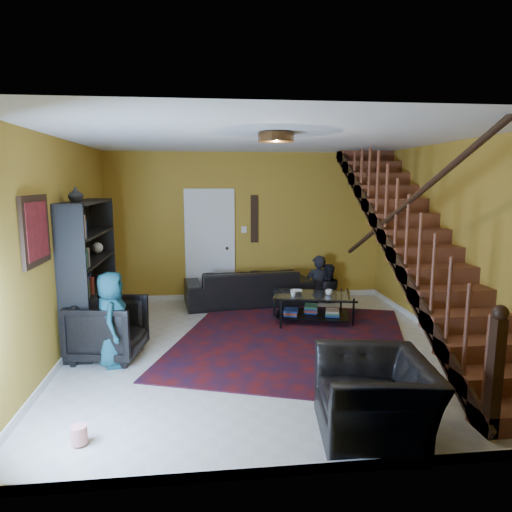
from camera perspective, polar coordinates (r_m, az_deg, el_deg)
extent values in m
plane|color=beige|center=(6.37, 1.19, -11.46)|extent=(5.50, 5.50, 0.00)
plane|color=#A98125|center=(8.73, -1.20, 3.67)|extent=(5.20, 0.00, 5.20)
plane|color=#A98125|center=(3.36, 7.59, -5.58)|extent=(5.20, 0.00, 5.20)
plane|color=#A98125|center=(6.23, -23.20, 0.63)|extent=(0.00, 5.50, 5.50)
plane|color=#A98125|center=(6.87, 23.27, 1.37)|extent=(0.00, 5.50, 5.50)
plane|color=white|center=(5.98, 1.28, 14.50)|extent=(5.50, 5.50, 0.00)
cube|color=silver|center=(8.96, -1.17, -4.96)|extent=(5.20, 0.02, 0.10)
cube|color=silver|center=(6.55, -22.35, -11.13)|extent=(0.02, 5.50, 0.10)
cube|color=#A98125|center=(6.66, 19.68, 0.66)|extent=(0.95, 4.92, 2.83)
cube|color=black|center=(6.46, 16.09, 1.30)|extent=(0.04, 5.02, 3.02)
cylinder|color=black|center=(6.42, 16.52, 5.28)|extent=(0.07, 4.20, 2.44)
cube|color=black|center=(4.63, 27.65, -13.46)|extent=(0.10, 0.10, 1.10)
cube|color=black|center=(6.81, -19.99, -1.90)|extent=(0.35, 1.80, 2.00)
cube|color=black|center=(6.95, -19.72, -6.76)|extent=(0.35, 1.72, 0.03)
cube|color=black|center=(6.79, -20.07, -0.58)|extent=(0.35, 1.72, 0.03)
cube|color=silver|center=(8.72, -5.77, 1.13)|extent=(0.82, 0.05, 2.05)
cube|color=maroon|center=(5.33, -25.87, 2.89)|extent=(0.04, 0.74, 0.74)
cube|color=black|center=(8.71, -0.21, 4.65)|extent=(0.14, 0.03, 0.90)
cylinder|color=#3F2814|center=(5.19, 2.52, 14.62)|extent=(0.40, 0.40, 0.10)
cube|color=#480D0C|center=(6.70, 4.52, -10.34)|extent=(4.12, 4.41, 0.02)
imported|color=black|center=(8.46, -1.07, -3.84)|extent=(2.36, 1.14, 0.67)
imported|color=black|center=(6.23, -17.94, -8.65)|extent=(0.98, 0.97, 0.78)
imported|color=black|center=(4.38, 14.62, -16.82)|extent=(1.07, 1.19, 0.71)
imported|color=black|center=(8.76, 7.71, -4.23)|extent=(0.50, 0.34, 1.34)
imported|color=black|center=(8.83, 8.85, -4.73)|extent=(0.57, 0.45, 1.17)
imported|color=#175159|center=(5.90, -17.58, -7.54)|extent=(0.43, 0.61, 1.18)
cube|color=black|center=(7.07, 3.11, -7.40)|extent=(0.04, 0.04, 0.45)
cube|color=black|center=(7.35, 12.07, -6.95)|extent=(0.04, 0.04, 0.45)
cube|color=black|center=(7.68, 2.30, -6.02)|extent=(0.04, 0.04, 0.45)
cube|color=black|center=(7.94, 10.59, -5.68)|extent=(0.04, 0.04, 0.45)
cube|color=black|center=(7.52, 7.06, -7.28)|extent=(1.28, 0.93, 0.02)
cube|color=silver|center=(7.43, 7.11, -4.82)|extent=(1.36, 1.00, 0.02)
imported|color=#999999|center=(7.41, 9.10, -4.48)|extent=(0.15, 0.15, 0.09)
imported|color=#999999|center=(7.25, 4.68, -4.69)|extent=(0.13, 0.13, 0.09)
imported|color=#999999|center=(7.46, 5.09, -4.46)|extent=(0.21, 0.21, 0.05)
imported|color=#999999|center=(6.21, -21.62, 7.16)|extent=(0.18, 0.18, 0.19)
cylinder|color=red|center=(4.49, -21.23, -20.10)|extent=(0.18, 0.18, 0.16)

